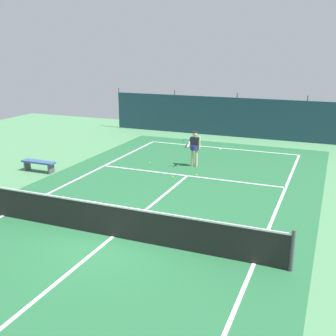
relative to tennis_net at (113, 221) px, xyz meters
name	(u,v)px	position (x,y,z in m)	size (l,w,h in m)	color
ground_plane	(113,237)	(0.00, 0.00, -0.51)	(36.00, 36.00, 0.00)	#4C8456
court_surface	(113,237)	(0.00, 0.00, -0.51)	(11.02, 26.60, 0.01)	#236038
tennis_net	(113,221)	(0.00, 0.00, 0.00)	(10.12, 0.10, 1.10)	black
back_fence	(237,125)	(0.00, 15.65, 0.16)	(16.30, 0.98, 2.70)	#1E3D4C
tennis_player	(194,146)	(-0.23, 7.94, 0.45)	(0.69, 0.77, 1.64)	#D8AD8C
tennis_ball_near_player	(196,175)	(0.35, 6.59, -0.48)	(0.07, 0.07, 0.07)	#CCDB33
tennis_ball_midcourt	(150,163)	(-2.34, 7.62, -0.48)	(0.07, 0.07, 0.07)	#CCDB33
tennis_ball_by_sideline	(173,177)	(-0.47, 5.88, -0.48)	(0.07, 0.07, 0.07)	#CCDB33
parked_car	(304,120)	(3.78, 18.12, 0.33)	(2.25, 4.32, 1.68)	navy
courtside_bench	(39,164)	(-6.31, 4.51, -0.14)	(1.60, 0.40, 0.49)	#335184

